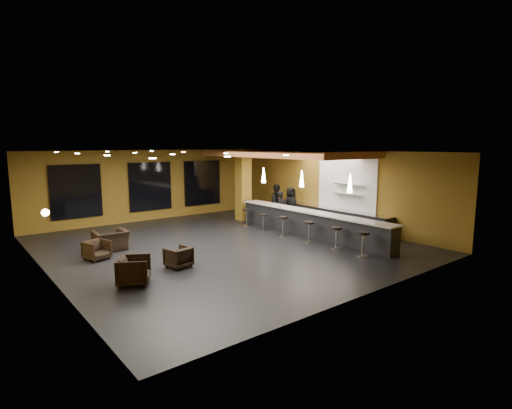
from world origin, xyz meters
TOP-DOWN VIEW (x-y plane):
  - floor at (0.00, 0.00)m, footprint 12.00×13.00m
  - ceiling at (0.00, 0.00)m, footprint 12.00×13.00m
  - wall_back at (0.00, 6.55)m, footprint 12.00×0.10m
  - wall_front at (0.00, -6.55)m, footprint 12.00×0.10m
  - wall_left at (-6.05, 0.00)m, footprint 0.10×13.00m
  - wall_right at (6.05, 0.00)m, footprint 0.10×13.00m
  - wood_soffit at (4.00, 1.00)m, footprint 3.60×8.00m
  - window_left at (-3.50, 6.44)m, footprint 2.20×0.06m
  - window_center at (0.00, 6.44)m, footprint 2.20×0.06m
  - window_right at (3.00, 6.44)m, footprint 2.20×0.06m
  - tile_backsplash at (5.96, -1.00)m, footprint 0.06×3.20m
  - bar_counter at (3.65, -1.00)m, footprint 0.60×8.00m
  - bar_top at (3.65, -1.00)m, footprint 0.78×8.10m
  - prep_counter at (5.65, -0.50)m, footprint 0.70×6.00m
  - prep_top at (5.65, -0.50)m, footprint 0.72×6.00m
  - wall_shelf_lower at (5.82, -1.20)m, footprint 0.30×1.50m
  - wall_shelf_upper at (5.82, -1.20)m, footprint 0.30×1.50m
  - column at (3.65, 3.60)m, footprint 0.60×0.60m
  - wall_sconce at (-5.88, 0.50)m, footprint 0.22×0.22m
  - pendant_0 at (3.65, -3.00)m, footprint 0.20×0.20m
  - pendant_1 at (3.65, -0.50)m, footprint 0.20×0.20m
  - pendant_2 at (3.65, 2.00)m, footprint 0.20×0.20m
  - staff_a at (4.30, 1.48)m, footprint 0.68×0.57m
  - staff_b at (4.78, 2.28)m, footprint 0.97×0.80m
  - staff_c at (5.21, 1.78)m, footprint 0.90×0.65m
  - armchair_a at (-4.31, -2.09)m, footprint 1.15×1.14m
  - armchair_b at (-2.65, -1.47)m, footprint 0.81×0.82m
  - armchair_c at (-4.37, 0.94)m, footprint 0.88×0.89m
  - armchair_d at (-3.61, 1.84)m, footprint 1.11×0.98m
  - bar_stool_0 at (2.83, -4.28)m, footprint 0.43×0.43m
  - bar_stool_1 at (2.93, -3.04)m, footprint 0.40×0.40m
  - bar_stool_2 at (2.86, -1.73)m, footprint 0.41×0.41m
  - bar_stool_3 at (2.84, -0.26)m, footprint 0.41×0.41m
  - bar_stool_4 at (2.83, 1.02)m, footprint 0.37×0.37m
  - bar_stool_5 at (2.95, 2.39)m, footprint 0.39×0.39m

SIDE VIEW (x-z plane):
  - floor at x=0.00m, z-range -0.10..0.00m
  - armchair_b at x=-2.65m, z-range 0.00..0.64m
  - armchair_c at x=-4.37m, z-range 0.00..0.65m
  - armchair_d at x=-3.61m, z-range 0.00..0.72m
  - armchair_a at x=-4.31m, z-range 0.00..0.77m
  - prep_counter at x=5.65m, z-range 0.00..0.86m
  - bar_stool_4 at x=2.83m, z-range 0.10..0.83m
  - bar_stool_5 at x=2.95m, z-range 0.11..0.88m
  - bar_counter at x=3.65m, z-range 0.00..1.00m
  - bar_stool_1 at x=2.93m, z-range 0.11..0.91m
  - bar_stool_3 at x=2.84m, z-range 0.11..0.92m
  - bar_stool_2 at x=2.86m, z-range 0.11..0.92m
  - bar_stool_0 at x=2.83m, z-range 0.12..0.98m
  - staff_a at x=4.30m, z-range 0.00..1.60m
  - staff_c at x=5.21m, z-range 0.00..1.70m
  - prep_top at x=5.65m, z-range 0.87..0.90m
  - staff_b at x=4.78m, z-range 0.00..1.83m
  - bar_top at x=3.65m, z-range 1.00..1.05m
  - wall_shelf_lower at x=5.82m, z-range 1.59..1.61m
  - window_left at x=-3.50m, z-range 0.50..2.90m
  - window_center at x=0.00m, z-range 0.50..2.90m
  - window_right at x=3.00m, z-range 0.50..2.90m
  - wall_back at x=0.00m, z-range 0.00..3.50m
  - wall_front at x=0.00m, z-range 0.00..3.50m
  - wall_left at x=-6.05m, z-range 0.00..3.50m
  - wall_right at x=6.05m, z-range 0.00..3.50m
  - column at x=3.65m, z-range 0.00..3.50m
  - wall_sconce at x=-5.88m, z-range 1.69..1.91m
  - tile_backsplash at x=5.96m, z-range 0.80..3.20m
  - wall_shelf_upper at x=5.82m, z-range 2.03..2.06m
  - pendant_0 at x=3.65m, z-range 2.00..2.70m
  - pendant_1 at x=3.65m, z-range 2.00..2.70m
  - pendant_2 at x=3.65m, z-range 2.00..2.70m
  - wood_soffit at x=4.00m, z-range 3.22..3.50m
  - ceiling at x=0.00m, z-range 3.50..3.60m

